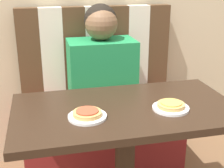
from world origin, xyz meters
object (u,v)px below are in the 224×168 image
(plate_left, at_px, (87,116))
(plate_right, at_px, (171,108))
(person, at_px, (102,61))
(pizza_right, at_px, (171,105))
(pizza_left, at_px, (87,113))

(plate_left, relative_size, plate_right, 1.00)
(person, distance_m, plate_right, 0.68)
(plate_right, relative_size, pizza_right, 1.34)
(plate_right, xyz_separation_m, pizza_left, (-0.39, 0.00, 0.02))
(plate_right, bearing_deg, person, 106.93)
(person, height_order, plate_left, person)
(plate_left, xyz_separation_m, pizza_right, (0.39, 0.00, 0.02))
(person, relative_size, plate_right, 3.84)
(plate_left, height_order, plate_right, same)
(person, relative_size, pizza_left, 5.15)
(plate_left, relative_size, pizza_right, 1.34)
(plate_right, bearing_deg, pizza_right, 0.00)
(plate_right, height_order, pizza_left, pizza_left)
(person, xyz_separation_m, plate_right, (0.20, -0.64, -0.07))
(plate_right, distance_m, pizza_right, 0.02)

